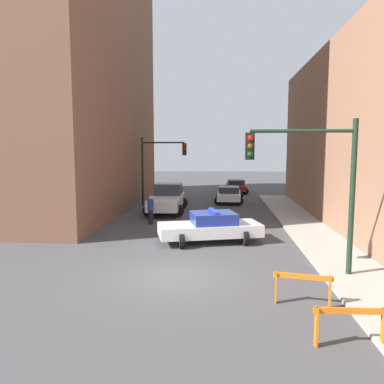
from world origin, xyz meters
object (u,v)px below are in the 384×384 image
at_px(police_car, 211,227).
at_px(parked_car_mid, 236,186).
at_px(pedestrian_crossing, 151,209).
at_px(traffic_light_far, 157,161).
at_px(white_truck, 167,199).
at_px(parked_car_near, 229,194).
at_px(traffic_light_near, 317,173).
at_px(barrier_mid, 303,284).
at_px(barrier_front, 350,320).

xyz_separation_m(police_car, parked_car_mid, (1.92, 19.98, -0.05)).
xyz_separation_m(parked_car_mid, pedestrian_crossing, (-5.49, -16.05, 0.19)).
height_order(traffic_light_far, pedestrian_crossing, traffic_light_far).
relative_size(white_truck, parked_car_near, 1.24).
distance_m(traffic_light_near, white_truck, 14.69).
distance_m(traffic_light_near, pedestrian_crossing, 11.37).
bearing_deg(white_truck, traffic_light_near, -62.33).
xyz_separation_m(police_car, barrier_mid, (2.74, -6.93, -0.11)).
xyz_separation_m(police_car, barrier_front, (3.31, -9.08, -0.11)).
bearing_deg(police_car, traffic_light_far, 7.06).
relative_size(traffic_light_near, police_car, 1.04).
bearing_deg(barrier_front, barrier_mid, 104.64).
height_order(white_truck, parked_car_near, white_truck).
relative_size(police_car, parked_car_near, 1.15).
relative_size(barrier_front, barrier_mid, 1.01).
distance_m(police_car, parked_car_mid, 20.08).
bearing_deg(barrier_mid, traffic_light_near, 70.14).
height_order(police_car, barrier_mid, police_car).
bearing_deg(traffic_light_far, white_truck, -66.03).
relative_size(parked_car_mid, pedestrian_crossing, 2.63).
distance_m(white_truck, barrier_front, 18.55).
height_order(traffic_light_far, parked_car_near, traffic_light_far).
relative_size(white_truck, barrier_mid, 3.43).
height_order(parked_car_near, parked_car_mid, same).
bearing_deg(barrier_mid, barrier_front, -75.36).
relative_size(traffic_light_far, pedestrian_crossing, 3.13).
xyz_separation_m(parked_car_near, parked_car_mid, (0.79, 6.83, 0.00)).
bearing_deg(traffic_light_near, white_truck, 118.45).
relative_size(traffic_light_near, traffic_light_far, 1.00).
xyz_separation_m(white_truck, parked_car_mid, (5.16, 11.71, -0.23)).
xyz_separation_m(pedestrian_crossing, barrier_mid, (6.31, -10.87, -0.24)).
bearing_deg(traffic_light_far, barrier_front, -68.90).
bearing_deg(parked_car_near, traffic_light_near, -79.78).
distance_m(traffic_light_near, barrier_mid, 3.94).
bearing_deg(traffic_light_far, police_car, -68.00).
height_order(police_car, barrier_front, police_car).
bearing_deg(parked_car_mid, police_car, -97.40).
distance_m(police_car, parked_car_near, 13.20).
bearing_deg(parked_car_near, barrier_mid, -83.33).
distance_m(pedestrian_crossing, barrier_front, 14.72).
bearing_deg(pedestrian_crossing, white_truck, -105.97).
height_order(traffic_light_near, barrier_mid, traffic_light_near).
distance_m(parked_car_mid, pedestrian_crossing, 16.96).
relative_size(traffic_light_far, barrier_mid, 3.29).
xyz_separation_m(traffic_light_far, white_truck, (1.15, -2.58, -2.49)).
distance_m(white_truck, parked_car_near, 6.55).
xyz_separation_m(traffic_light_far, parked_car_mid, (6.31, 9.13, -2.72)).
xyz_separation_m(parked_car_mid, barrier_front, (1.38, -29.06, -0.06)).
distance_m(parked_car_near, barrier_mid, 20.15).
height_order(police_car, white_truck, white_truck).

